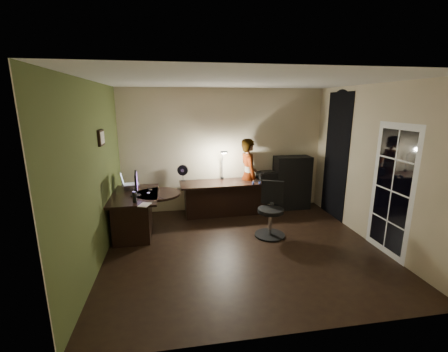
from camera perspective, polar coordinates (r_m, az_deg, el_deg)
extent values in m
cube|color=black|center=(5.23, 3.63, -13.44)|extent=(4.50, 4.00, 0.01)
cube|color=silver|center=(4.67, 4.16, 17.66)|extent=(4.50, 4.00, 0.01)
cube|color=#C5B591|center=(6.70, -0.09, 4.87)|extent=(4.50, 0.01, 2.70)
cube|color=#C5B591|center=(2.94, 13.01, -7.24)|extent=(4.50, 0.01, 2.70)
cube|color=#C5B591|center=(4.79, -23.39, 0.13)|extent=(0.01, 4.00, 2.70)
cube|color=#C5B591|center=(5.72, 26.43, 1.89)|extent=(0.01, 4.00, 2.70)
cube|color=#4B5A2A|center=(4.78, -23.22, 0.14)|extent=(0.00, 4.00, 2.70)
cube|color=black|center=(6.67, 20.57, 3.52)|extent=(0.01, 0.90, 2.60)
cube|color=white|center=(5.35, 29.31, -2.48)|extent=(0.02, 0.92, 2.10)
cube|color=black|center=(5.13, -22.39, 6.75)|extent=(0.04, 0.30, 0.25)
cube|color=black|center=(5.80, -16.41, -6.98)|extent=(0.86, 1.36, 0.77)
cube|color=black|center=(6.52, 0.40, -4.28)|extent=(1.98, 0.75, 0.73)
cube|color=black|center=(7.04, 12.76, -1.23)|extent=(0.82, 0.42, 1.21)
cube|color=silver|center=(5.98, -17.33, -1.96)|extent=(0.24, 0.21, 0.09)
cube|color=silver|center=(5.94, -17.43, -0.53)|extent=(0.38, 0.36, 0.22)
cube|color=black|center=(5.49, -16.57, -2.12)|extent=(0.14, 0.46, 0.30)
ellipsoid|color=silver|center=(5.59, -14.20, -3.14)|extent=(0.06, 0.08, 0.03)
cube|color=black|center=(5.83, -13.87, -2.53)|extent=(0.10, 0.14, 0.01)
cube|color=black|center=(5.28, -11.92, -4.11)|extent=(0.09, 0.14, 0.01)
cylinder|color=black|center=(5.16, -16.67, -3.82)|extent=(0.09, 0.09, 0.18)
cube|color=silver|center=(5.00, -14.88, -5.32)|extent=(0.22, 0.26, 0.01)
cube|color=black|center=(6.54, -7.84, 0.58)|extent=(0.26, 0.19, 0.36)
cube|color=navy|center=(6.26, 6.19, -1.29)|extent=(0.19, 0.09, 0.09)
cube|color=black|center=(6.72, 8.24, 0.13)|extent=(0.46, 0.38, 0.18)
cube|color=black|center=(6.57, -0.37, 2.40)|extent=(0.28, 0.37, 0.73)
cube|color=black|center=(5.51, 8.89, -6.48)|extent=(0.73, 0.73, 0.99)
imported|color=#D8A88C|center=(6.66, 4.66, 0.12)|extent=(0.44, 0.62, 1.64)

